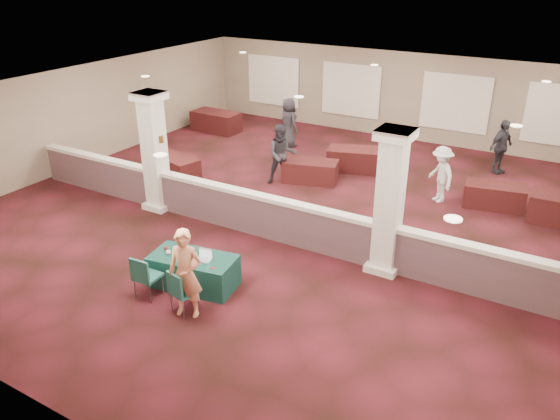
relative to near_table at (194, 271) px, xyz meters
The scene contains 31 objects.
ground 4.15m from the near_table, 87.14° to the left, with size 16.00×16.00×0.00m, color #48121A.
wall_back 12.20m from the near_table, 89.03° to the left, with size 16.00×0.04×3.20m, color #7C6955.
wall_front 4.07m from the near_table, 86.95° to the right, with size 16.00×0.04×3.20m, color #7C6955.
wall_left 8.91m from the near_table, 152.08° to the left, with size 0.04×16.00×3.20m, color #7C6955.
ceiling 5.03m from the near_table, 87.14° to the left, with size 16.00×16.00×0.02m, color white.
partition_wall 2.65m from the near_table, 85.51° to the left, with size 15.60×0.28×1.10m.
column_left 4.41m from the near_table, 141.39° to the left, with size 0.72×0.72×3.20m.
column_right 4.34m from the near_table, 39.36° to the left, with size 0.72×0.72×3.20m.
sconce_left 4.74m from the near_table, 143.65° to the left, with size 0.12×0.12×0.18m.
sconce_right 4.33m from the near_table, 138.89° to the left, with size 0.12×0.12×0.18m.
near_table is the anchor object (origin of this frame).
conf_chair_main 1.01m from the near_table, 65.24° to the right, with size 0.55×0.55×0.92m.
conf_chair_side 1.04m from the near_table, 121.26° to the right, with size 0.49×0.50×0.94m.
woman 1.17m from the near_table, 57.84° to the right, with size 0.65×0.43×1.81m, color #FE9B6E.
far_table_front_left 6.44m from the near_table, 133.41° to the left, with size 1.60×0.80×0.65m, color black.
far_table_front_center 6.47m from the near_table, 95.31° to the left, with size 1.63×0.81×0.66m, color black.
far_table_back_left 11.25m from the near_table, 124.00° to the left, with size 1.89×0.95×0.77m, color black.
far_table_back_center 8.05m from the near_table, 88.59° to the left, with size 1.77×0.88×0.72m, color black.
far_table_back_right 8.67m from the near_table, 57.74° to the left, with size 1.59×0.80×0.65m, color black.
attendee_a 6.05m from the near_table, 102.41° to the left, with size 0.88×0.49×1.82m, color black.
attendee_b 7.65m from the near_table, 65.18° to the left, with size 1.03×0.47×1.61m, color silver.
attendee_c 10.99m from the near_table, 67.39° to the left, with size 1.01×0.48×1.73m, color black.
attendee_d 9.60m from the near_table, 107.60° to the left, with size 0.87×0.47×1.76m, color black.
laptop_base 0.45m from the near_table, ahead, with size 0.31×0.21×0.02m, color silver.
laptop_screen 0.54m from the near_table, 21.37° to the left, with size 0.31×0.01×0.21m, color silver.
screen_glow 0.53m from the near_table, 20.09° to the left, with size 0.28×0.00×0.18m, color silver.
knitting 0.43m from the near_table, 69.55° to the right, with size 0.37×0.28×0.03m, color #CE4C21.
yarn_cream 0.65m from the near_table, 160.55° to the right, with size 0.10×0.10×0.10m, color beige.
yarn_red 0.76m from the near_table, behind, with size 0.09×0.09×0.09m, color #5E1912.
yarn_grey 0.58m from the near_table, behind, with size 0.10×0.10×0.10m, color #4F5055.
scissors 0.75m from the near_table, 14.16° to the right, with size 0.11×0.03×0.01m, color red.
Camera 1 is at (6.28, -11.65, 6.28)m, focal length 35.00 mm.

